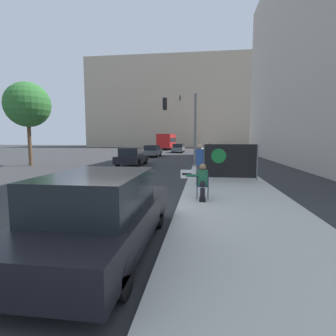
{
  "coord_description": "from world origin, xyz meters",
  "views": [
    {
      "loc": [
        2.79,
        -6.82,
        2.12
      ],
      "look_at": [
        1.38,
        3.76,
        0.93
      ],
      "focal_mm": 28.0,
      "sensor_mm": 36.0,
      "label": 1
    }
  ],
  "objects": [
    {
      "name": "ground_plane",
      "position": [
        0.0,
        0.0,
        0.0
      ],
      "size": [
        160.0,
        160.0,
        0.0
      ],
      "primitive_type": "plane",
      "color": "#303033"
    },
    {
      "name": "sidewalk_curb",
      "position": [
        3.9,
        15.0,
        0.07
      ],
      "size": [
        3.68,
        90.0,
        0.13
      ],
      "primitive_type": "cube",
      "color": "beige",
      "rests_on": "ground_plane"
    },
    {
      "name": "building_backdrop_far",
      "position": [
        -2.0,
        65.51,
        11.57
      ],
      "size": [
        52.0,
        12.0,
        23.14
      ],
      "color": "tan",
      "rests_on": "ground_plane"
    },
    {
      "name": "seated_protester",
      "position": [
        2.78,
        1.86,
        0.75
      ],
      "size": [
        0.94,
        0.77,
        1.17
      ],
      "rotation": [
        0.0,
        0.0,
        -0.22
      ],
      "color": "#474C56",
      "rests_on": "sidewalk_curb"
    },
    {
      "name": "jogger_on_sidewalk",
      "position": [
        2.66,
        4.55,
        1.05
      ],
      "size": [
        0.34,
        0.34,
        1.78
      ],
      "rotation": [
        0.0,
        0.0,
        2.86
      ],
      "color": "#424247",
      "rests_on": "sidewalk_curb"
    },
    {
      "name": "pedestrian_behind",
      "position": [
        3.12,
        7.47,
        1.07
      ],
      "size": [
        0.34,
        0.34,
        1.83
      ],
      "rotation": [
        0.0,
        0.0,
        1.54
      ],
      "color": "#424247",
      "rests_on": "sidewalk_curb"
    },
    {
      "name": "protest_banner",
      "position": [
        4.1,
        6.18,
        1.05
      ],
      "size": [
        2.61,
        0.06,
        1.73
      ],
      "color": "slate",
      "rests_on": "sidewalk_curb"
    },
    {
      "name": "traffic_light_pole",
      "position": [
        1.36,
        12.19,
        3.62
      ],
      "size": [
        2.41,
        2.18,
        5.19
      ],
      "color": "slate",
      "rests_on": "sidewalk_curb"
    },
    {
      "name": "parked_car_curbside",
      "position": [
        0.9,
        -2.24,
        0.75
      ],
      "size": [
        1.88,
        4.61,
        1.5
      ],
      "color": "black",
      "rests_on": "ground_plane"
    },
    {
      "name": "car_on_road_nearest",
      "position": [
        -2.81,
        13.45,
        0.72
      ],
      "size": [
        1.77,
        4.26,
        1.43
      ],
      "color": "black",
      "rests_on": "ground_plane"
    },
    {
      "name": "car_on_road_midblock",
      "position": [
        -3.26,
        24.09,
        0.69
      ],
      "size": [
        1.72,
        4.6,
        1.38
      ],
      "color": "#565B60",
      "rests_on": "ground_plane"
    },
    {
      "name": "car_on_road_distant",
      "position": [
        -1.05,
        34.17,
        0.69
      ],
      "size": [
        1.71,
        4.78,
        1.38
      ],
      "color": "#565B60",
      "rests_on": "ground_plane"
    },
    {
      "name": "city_bus_on_road",
      "position": [
        -4.48,
        46.19,
        1.77
      ],
      "size": [
        2.56,
        10.74,
        3.06
      ],
      "color": "red",
      "rests_on": "ground_plane"
    },
    {
      "name": "street_tree_near_curb",
      "position": [
        -10.81,
        12.34,
        4.76
      ],
      "size": [
        3.46,
        3.46,
        6.5
      ],
      "color": "brown",
      "rests_on": "ground_plane"
    }
  ]
}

